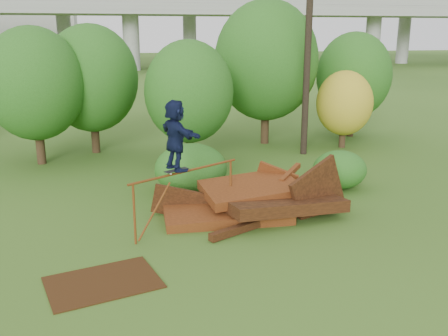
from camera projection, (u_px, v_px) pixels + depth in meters
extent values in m
plane|color=#2D5116|center=(275.00, 251.00, 12.06)|extent=(240.00, 240.00, 0.00)
cube|color=#48220C|center=(226.00, 210.00, 14.30)|extent=(3.65, 2.37, 0.59)
cube|color=black|center=(279.00, 202.00, 14.29)|extent=(3.67, 2.62, 0.66)
cube|color=#48220C|center=(251.00, 189.00, 14.53)|extent=(2.91, 2.05, 0.57)
cube|color=black|center=(318.00, 193.00, 14.28)|extent=(2.10, 0.95, 2.15)
cube|color=#48220C|center=(274.00, 184.00, 15.54)|extent=(1.26, 1.08, 1.49)
cube|color=black|center=(182.00, 203.00, 14.37)|extent=(1.81, 0.49, 1.18)
cube|color=black|center=(247.00, 226.00, 13.26)|extent=(2.30, 1.26, 0.20)
cube|color=#48220C|center=(290.00, 173.00, 15.24)|extent=(1.04, 1.11, 0.34)
cylinder|color=brown|center=(134.00, 214.00, 12.25)|extent=(0.06, 0.06, 1.57)
cylinder|color=brown|center=(231.00, 187.00, 14.44)|extent=(0.06, 0.06, 1.57)
cylinder|color=brown|center=(186.00, 171.00, 13.13)|extent=(3.14, 1.86, 0.06)
cube|color=black|center=(176.00, 170.00, 12.90)|extent=(0.68, 0.50, 0.02)
cylinder|color=beige|center=(171.00, 174.00, 12.70)|extent=(0.06, 0.05, 0.05)
cylinder|color=beige|center=(167.00, 173.00, 12.80)|extent=(0.06, 0.05, 0.05)
cylinder|color=beige|center=(186.00, 170.00, 13.02)|extent=(0.06, 0.05, 0.05)
cylinder|color=beige|center=(182.00, 169.00, 13.13)|extent=(0.06, 0.05, 0.05)
imported|color=#0E1534|center=(176.00, 135.00, 12.66)|extent=(1.11, 1.77, 1.82)
cube|color=#351D0B|center=(103.00, 282.00, 10.51)|extent=(2.59, 2.12, 0.03)
cylinder|color=black|center=(40.00, 142.00, 19.82)|extent=(0.35, 0.35, 1.76)
ellipsoid|color=#194312|center=(34.00, 84.00, 19.21)|extent=(3.81, 3.81, 4.38)
cylinder|color=black|center=(95.00, 133.00, 21.71)|extent=(0.35, 0.35, 1.74)
ellipsoid|color=#194312|center=(91.00, 78.00, 21.09)|extent=(3.94, 3.94, 4.53)
cylinder|color=black|center=(190.00, 144.00, 19.82)|extent=(0.34, 0.34, 1.59)
ellipsoid|color=#194312|center=(189.00, 92.00, 19.27)|extent=(3.46, 3.46, 3.97)
cylinder|color=black|center=(265.00, 122.00, 23.47)|extent=(0.38, 0.38, 2.07)
ellipsoid|color=#194312|center=(266.00, 61.00, 22.73)|extent=(4.74, 4.74, 5.45)
cylinder|color=black|center=(342.00, 136.00, 22.74)|extent=(0.29, 0.29, 1.09)
ellipsoid|color=#A58C19|center=(344.00, 103.00, 22.35)|extent=(2.53, 2.53, 2.90)
cylinder|color=black|center=(351.00, 120.00, 25.13)|extent=(0.34, 0.34, 1.67)
ellipsoid|color=#194312|center=(354.00, 75.00, 24.55)|extent=(3.67, 3.67, 4.22)
ellipsoid|color=#194312|center=(191.00, 169.00, 16.21)|extent=(2.37, 2.19, 1.64)
ellipsoid|color=#194312|center=(340.00, 170.00, 16.76)|extent=(1.82, 1.67, 1.29)
cylinder|color=black|center=(309.00, 33.00, 20.33)|extent=(0.28, 0.28, 10.18)
cube|color=gray|center=(130.00, 9.00, 66.27)|extent=(160.00, 9.00, 1.40)
cylinder|color=gray|center=(131.00, 40.00, 67.33)|extent=(2.20, 2.20, 8.00)
cylinder|color=gray|center=(259.00, 40.00, 71.32)|extent=(2.20, 2.20, 8.00)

